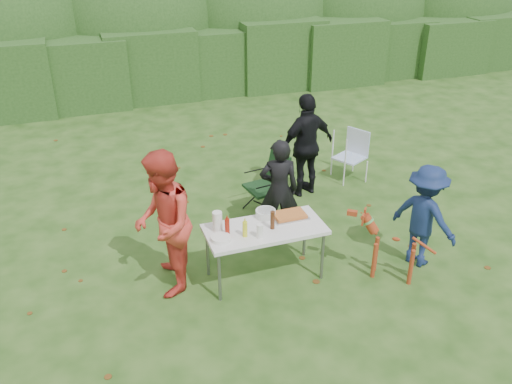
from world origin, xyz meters
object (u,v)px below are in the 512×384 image
object	(u,v)px
mustard_bottle	(245,229)
camping_chair	(265,184)
person_black_puffy	(307,145)
dog	(395,248)
person_red_jacket	(163,224)
ketchup_bottle	(227,227)
beer_bottle	(273,220)
folding_table	(265,231)
person_cook	(279,190)
paper_towel_roll	(217,222)
child	(424,216)
lawn_chair	(350,156)

from	to	relation	value
mustard_bottle	camping_chair	bearing A→B (deg)	62.53
person_black_puffy	dog	size ratio (longest dim) A/B	1.87
person_black_puffy	mustard_bottle	distance (m)	2.74
person_red_jacket	dog	distance (m)	2.92
ketchup_bottle	beer_bottle	size ratio (longest dim) A/B	0.92
person_red_jacket	mustard_bottle	distance (m)	0.98
folding_table	mustard_bottle	distance (m)	0.35
person_red_jacket	ketchup_bottle	size ratio (longest dim) A/B	8.40
person_cook	paper_towel_roll	distance (m)	1.33
dog	child	bearing A→B (deg)	-122.78
person_cook	beer_bottle	world-z (taller)	person_cook
camping_chair	mustard_bottle	xyz separation A→B (m)	(-0.87, -1.68, 0.34)
folding_table	paper_towel_roll	distance (m)	0.62
paper_towel_roll	lawn_chair	bearing A→B (deg)	35.44
person_black_puffy	camping_chair	size ratio (longest dim) A/B	1.72
person_cook	ketchup_bottle	xyz separation A→B (m)	(-1.02, -0.88, 0.09)
person_red_jacket	beer_bottle	size ratio (longest dim) A/B	7.70
mustard_bottle	beer_bottle	xyz separation A→B (m)	(0.38, 0.06, 0.02)
person_red_jacket	camping_chair	xyz separation A→B (m)	(1.80, 1.39, -0.42)
folding_table	camping_chair	size ratio (longest dim) A/B	1.50
folding_table	dog	bearing A→B (deg)	-19.56
camping_chair	person_cook	bearing A→B (deg)	76.59
camping_chair	paper_towel_roll	size ratio (longest dim) A/B	3.86
camping_chair	paper_towel_roll	world-z (taller)	camping_chair
folding_table	beer_bottle	bearing A→B (deg)	-29.75
ketchup_bottle	beer_bottle	bearing A→B (deg)	-4.01
dog	paper_towel_roll	bearing A→B (deg)	20.10
camping_chair	lawn_chair	size ratio (longest dim) A/B	1.15
paper_towel_roll	folding_table	bearing A→B (deg)	-12.52
paper_towel_roll	dog	bearing A→B (deg)	-17.72
ketchup_bottle	paper_towel_roll	world-z (taller)	paper_towel_roll
lawn_chair	paper_towel_roll	distance (m)	3.68
person_black_puffy	beer_bottle	xyz separation A→B (m)	(-1.37, -2.05, -0.00)
lawn_chair	mustard_bottle	size ratio (longest dim) A/B	4.38
folding_table	person_cook	xyz separation A→B (m)	(0.53, 0.87, 0.07)
lawn_chair	mustard_bottle	distance (m)	3.61
child	dog	size ratio (longest dim) A/B	1.54
child	person_red_jacket	bearing A→B (deg)	56.11
person_cook	person_red_jacket	bearing A→B (deg)	36.14
person_cook	ketchup_bottle	distance (m)	1.35
person_cook	mustard_bottle	world-z (taller)	person_cook
mustard_bottle	paper_towel_roll	xyz separation A→B (m)	(-0.28, 0.23, 0.03)
camping_chair	ketchup_bottle	size ratio (longest dim) A/B	4.56
person_black_puffy	lawn_chair	size ratio (longest dim) A/B	1.97
folding_table	person_cook	distance (m)	1.02
child	person_black_puffy	bearing A→B (deg)	-9.43
folding_table	person_red_jacket	size ratio (longest dim) A/B	0.81
mustard_bottle	person_black_puffy	bearing A→B (deg)	50.36
child	ketchup_bottle	world-z (taller)	child
folding_table	person_red_jacket	distance (m)	1.26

